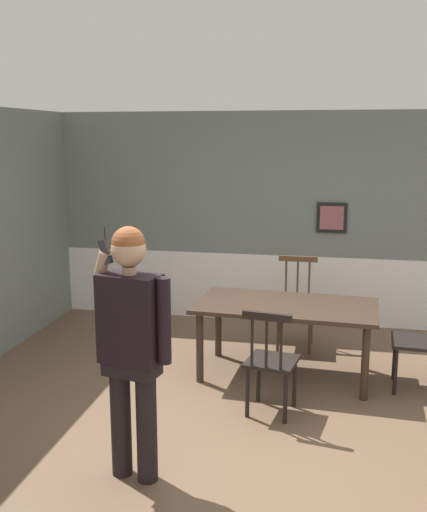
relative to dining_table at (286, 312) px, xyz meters
name	(u,v)px	position (x,y,z in m)	size (l,w,h in m)	color
ground_plane	(253,424)	(-0.17, -1.06, -0.64)	(6.39, 6.39, 0.00)	brown
room_back_partition	(284,223)	(-0.17, 1.77, 0.61)	(5.81, 0.17, 2.60)	slate
dining_table	(286,312)	(0.00, 0.00, 0.00)	(1.77, 1.01, 0.73)	#38281E
chair_near_window	(296,306)	(0.05, 0.84, -0.18)	(0.43, 0.43, 1.00)	#513823
chair_by_doorway	(271,362)	(-0.06, -0.84, -0.18)	(0.46, 0.46, 0.93)	black
chair_at_table_head	(421,341)	(1.24, -0.08, -0.17)	(0.48, 0.48, 0.93)	black
person_figure	(132,337)	(-0.86, -1.96, 0.37)	(0.56, 0.30, 1.75)	black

